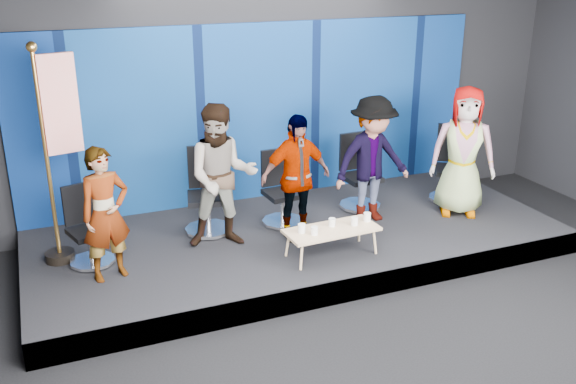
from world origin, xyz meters
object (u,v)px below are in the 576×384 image
object	(u,v)px
panelist_b	(222,177)
chair_c	(281,200)
coffee_table	(332,231)
chair_d	(359,184)
mug_a	(302,228)
mug_d	(355,221)
flag_stand	(58,149)
mug_e	(367,217)
chair_b	(207,205)
mug_b	(314,231)
panelist_c	(296,177)
chair_a	(88,238)
mug_c	(332,222)
panelist_e	(463,151)
panelist_d	(372,160)
chair_e	(451,176)
panelist_a	(106,214)

from	to	relation	value
panelist_b	chair_c	xyz separation A→B (m)	(0.94, 0.38, -0.58)
coffee_table	chair_d	bearing A→B (deg)	50.63
mug_a	mug_d	bearing A→B (deg)	-3.59
flag_stand	mug_d	bearing A→B (deg)	-32.13
coffee_table	mug_e	size ratio (longest dim) A/B	10.83
chair_b	mug_a	xyz separation A→B (m)	(0.81, -1.28, 0.04)
chair_b	mug_b	bearing A→B (deg)	-42.96
panelist_c	mug_a	bearing A→B (deg)	-110.63
chair_a	mug_c	size ratio (longest dim) A/B	9.45
panelist_e	mug_e	size ratio (longest dim) A/B	16.87
panelist_b	panelist_d	size ratio (longest dim) A/B	1.04
chair_e	mug_a	distance (m)	3.06
panelist_b	chair_c	world-z (taller)	panelist_b
panelist_e	flag_stand	distance (m)	5.34
chair_b	flag_stand	xyz separation A→B (m)	(-1.78, -0.17, 1.01)
mug_c	mug_b	bearing A→B (deg)	-154.15
chair_e	panelist_e	world-z (taller)	panelist_e
chair_b	mug_d	distance (m)	2.00
chair_e	coffee_table	xyz separation A→B (m)	(-2.50, -1.04, -0.05)
chair_c	chair_e	distance (m)	2.70
chair_a	mug_a	distance (m)	2.55
chair_a	mug_c	xyz separation A→B (m)	(2.81, -0.86, 0.09)
panelist_b	chair_b	bearing A→B (deg)	111.53
panelist_c	chair_e	bearing A→B (deg)	3.62
panelist_e	flag_stand	world-z (taller)	flag_stand
mug_a	mug_e	distance (m)	0.90
chair_a	mug_d	xyz separation A→B (m)	(3.08, -0.94, 0.09)
chair_a	panelist_b	size ratio (longest dim) A/B	0.52
mug_c	chair_b	bearing A→B (deg)	134.80
chair_e	mug_c	world-z (taller)	chair_e
mug_e	chair_b	bearing A→B (deg)	143.63
panelist_b	coffee_table	xyz separation A→B (m)	(1.13, -0.81, -0.59)
mug_b	panelist_b	bearing A→B (deg)	133.84
panelist_e	mug_a	world-z (taller)	panelist_e
chair_b	chair_e	distance (m)	3.71
panelist_c	panelist_d	world-z (taller)	panelist_d
panelist_a	mug_a	world-z (taller)	panelist_a
panelist_c	panelist_b	bearing A→B (deg)	168.89
panelist_a	chair_e	distance (m)	5.14
panelist_e	mug_b	distance (m)	2.70
panelist_c	panelist_e	bearing A→B (deg)	-6.52
coffee_table	mug_e	xyz separation A→B (m)	(0.52, 0.05, 0.08)
chair_a	mug_c	world-z (taller)	chair_a
panelist_b	mug_d	xyz separation A→B (m)	(1.43, -0.82, -0.51)
chair_d	mug_a	world-z (taller)	chair_d
mug_b	chair_c	bearing A→B (deg)	86.44
panelist_c	chair_b	bearing A→B (deg)	144.69
panelist_b	panelist_e	size ratio (longest dim) A/B	1.00
chair_c	flag_stand	distance (m)	2.98
chair_b	chair_d	bearing A→B (deg)	13.43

